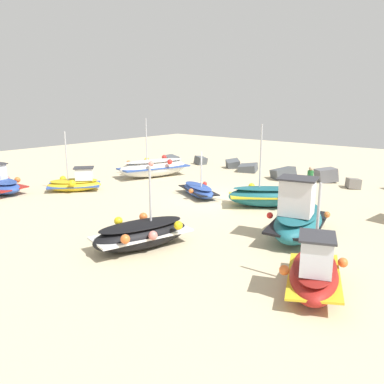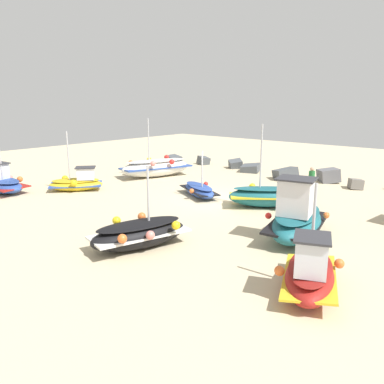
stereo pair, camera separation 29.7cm
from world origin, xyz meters
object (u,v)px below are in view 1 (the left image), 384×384
fishing_boat_0 (267,196)px  person_walking (310,180)px  fishing_boat_2 (154,167)px  fishing_boat_5 (76,183)px  fishing_boat_3 (298,218)px  fishing_boat_4 (142,234)px  fishing_boat_6 (198,190)px  fishing_boat_7 (314,272)px

fishing_boat_0 → person_walking: fishing_boat_0 is taller
fishing_boat_2 → fishing_boat_5: size_ratio=1.51×
fishing_boat_3 → fishing_boat_4: (-3.75, -4.54, -0.23)m
fishing_boat_0 → fishing_boat_2: (-9.68, 1.74, 0.10)m
fishing_boat_0 → fishing_boat_4: fishing_boat_0 is taller
fishing_boat_2 → fishing_boat_4: bearing=-117.3°
fishing_boat_5 → person_walking: 13.09m
fishing_boat_6 → fishing_boat_7: size_ratio=0.94×
fishing_boat_5 → fishing_boat_2: bearing=35.9°
fishing_boat_3 → fishing_boat_6: bearing=-123.9°
fishing_boat_7 → person_walking: bearing=-179.0°
fishing_boat_5 → fishing_boat_7: fishing_boat_5 is taller
person_walking → fishing_boat_7: bearing=-119.8°
fishing_boat_4 → fishing_boat_0: bearing=-169.3°
fishing_boat_2 → fishing_boat_7: 17.30m
fishing_boat_2 → fishing_boat_5: (-0.42, -5.84, -0.18)m
fishing_boat_0 → person_walking: 3.27m
fishing_boat_7 → fishing_boat_5: bearing=-123.5°
fishing_boat_4 → person_walking: (1.44, 10.83, 0.44)m
fishing_boat_3 → fishing_boat_5: bearing=-99.5°
fishing_boat_2 → fishing_boat_4: 13.05m
fishing_boat_0 → fishing_boat_4: 7.72m
fishing_boat_0 → fishing_boat_4: size_ratio=1.05×
fishing_boat_3 → fishing_boat_7: size_ratio=1.26×
fishing_boat_6 → fishing_boat_7: (9.22, -6.32, 0.23)m
fishing_boat_2 → person_walking: (10.47, 1.41, 0.30)m
fishing_boat_6 → fishing_boat_0: bearing=-145.4°
person_walking → fishing_boat_4: bearing=-151.8°
fishing_boat_0 → fishing_boat_3: bearing=-83.9°
fishing_boat_2 → fishing_boat_5: fishing_boat_2 is taller
fishing_boat_0 → fishing_boat_5: bearing=163.8°
fishing_boat_0 → fishing_boat_6: 3.95m
fishing_boat_0 → fishing_boat_3: 4.42m
fishing_boat_3 → fishing_boat_4: size_ratio=1.13×
fishing_boat_3 → fishing_boat_7: 4.35m
fishing_boat_4 → fishing_boat_6: 7.83m
fishing_boat_2 → person_walking: 10.57m
fishing_boat_4 → fishing_boat_5: fishing_boat_5 is taller
fishing_boat_0 → fishing_boat_6: bearing=149.9°
fishing_boat_0 → person_walking: (0.79, 3.14, 0.41)m
fishing_boat_3 → fishing_boat_6: size_ratio=1.34×
fishing_boat_6 → fishing_boat_4: bearing=140.9°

